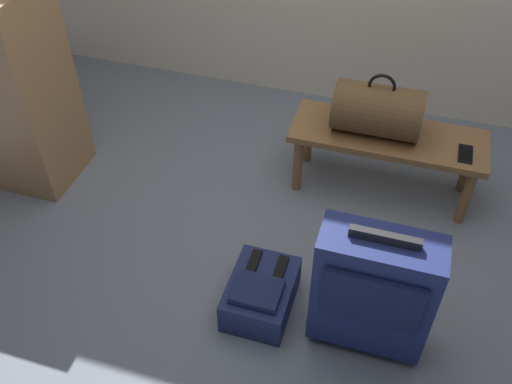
# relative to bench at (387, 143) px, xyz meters

# --- Properties ---
(ground_plane) EXTENTS (6.60, 6.60, 0.00)m
(ground_plane) POSITION_rel_bench_xyz_m (-0.38, -0.74, -0.32)
(ground_plane) COLOR slate
(bench) EXTENTS (1.00, 0.36, 0.38)m
(bench) POSITION_rel_bench_xyz_m (0.00, 0.00, 0.00)
(bench) COLOR olive
(bench) RESTS_ON ground
(duffel_bag_brown) EXTENTS (0.44, 0.26, 0.34)m
(duffel_bag_brown) POSITION_rel_bench_xyz_m (-0.08, -0.00, 0.19)
(duffel_bag_brown) COLOR brown
(duffel_bag_brown) RESTS_ON bench
(cell_phone) EXTENTS (0.07, 0.14, 0.01)m
(cell_phone) POSITION_rel_bench_xyz_m (0.38, -0.06, 0.06)
(cell_phone) COLOR black
(cell_phone) RESTS_ON bench
(suitcase_upright_navy) EXTENTS (0.47, 0.23, 0.66)m
(suitcase_upright_navy) POSITION_rel_bench_xyz_m (0.07, -0.99, 0.02)
(suitcase_upright_navy) COLOR navy
(suitcase_upright_navy) RESTS_ON ground
(backpack_navy) EXTENTS (0.28, 0.38, 0.21)m
(backpack_navy) POSITION_rel_bench_xyz_m (-0.40, -0.95, -0.23)
(backpack_navy) COLOR navy
(backpack_navy) RESTS_ON ground
(side_cabinet) EXTENTS (0.56, 0.44, 1.10)m
(side_cabinet) POSITION_rel_bench_xyz_m (-1.94, -0.41, 0.23)
(side_cabinet) COLOR #A87A4C
(side_cabinet) RESTS_ON ground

